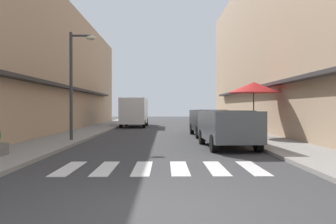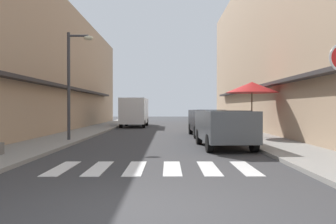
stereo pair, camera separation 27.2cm
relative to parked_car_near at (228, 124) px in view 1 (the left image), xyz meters
name	(u,v)px [view 1 (the left image)]	position (x,y,z in m)	size (l,w,h in m)	color
ground_plane	(163,134)	(-2.56, 7.07, -0.92)	(85.52, 85.52, 0.00)	#38383A
sidewalk_left	(82,133)	(-7.35, 7.07, -0.86)	(2.38, 54.42, 0.12)	gray
sidewalk_right	(244,133)	(2.24, 7.07, -0.86)	(2.38, 54.42, 0.12)	gray
building_row_left	(26,65)	(-11.04, 8.01, 3.28)	(5.50, 36.98, 8.41)	tan
building_row_right	(300,42)	(5.92, 8.01, 4.72)	(5.50, 36.98, 11.28)	tan
crosswalk	(161,168)	(-2.56, -4.60, -0.92)	(5.20, 2.20, 0.01)	silver
parked_car_near	(228,124)	(0.00, 0.00, 0.00)	(1.96, 4.25, 1.47)	#4C5156
parked_car_mid	(209,120)	(0.00, 5.66, 0.00)	(1.91, 4.41, 1.47)	black
delivery_van	(135,110)	(-4.97, 15.34, 0.48)	(2.03, 5.41, 2.37)	silver
street_lamp	(76,73)	(-6.50, 2.24, 2.21)	(1.19, 0.28, 4.87)	#38383D
cafe_umbrella	(254,88)	(2.09, 4.16, 1.68)	(2.67, 2.67, 2.77)	#262626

